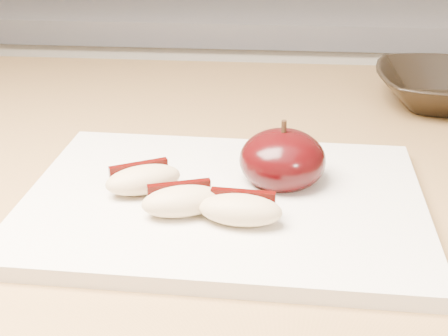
{
  "coord_description": "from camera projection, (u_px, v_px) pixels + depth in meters",
  "views": [
    {
      "loc": [
        0.11,
        -0.08,
        1.16
      ],
      "look_at": [
        0.07,
        0.38,
        0.94
      ],
      "focal_mm": 50.0,
      "sensor_mm": 36.0,
      "label": 1
    }
  ],
  "objects": [
    {
      "name": "bowl",
      "position": [
        447.0,
        88.0,
        0.75
      ],
      "size": [
        0.17,
        0.17,
        0.04
      ],
      "primitive_type": "imported",
      "rotation": [
        0.0,
        0.0,
        -0.03
      ],
      "color": "black",
      "rests_on": "island_counter"
    },
    {
      "name": "apple_half",
      "position": [
        282.0,
        160.0,
        0.54
      ],
      "size": [
        0.08,
        0.08,
        0.06
      ],
      "rotation": [
        0.0,
        0.0,
        -0.06
      ],
      "color": "black",
      "rests_on": "cutting_board"
    },
    {
      "name": "apple_wedge_c",
      "position": [
        241.0,
        209.0,
        0.47
      ],
      "size": [
        0.07,
        0.04,
        0.02
      ],
      "rotation": [
        0.0,
        0.0,
        -0.08
      ],
      "color": "tan",
      "rests_on": "cutting_board"
    },
    {
      "name": "apple_wedge_a",
      "position": [
        143.0,
        179.0,
        0.52
      ],
      "size": [
        0.07,
        0.06,
        0.02
      ],
      "rotation": [
        0.0,
        0.0,
        0.48
      ],
      "color": "tan",
      "rests_on": "cutting_board"
    },
    {
      "name": "back_cabinet",
      "position": [
        227.0,
        195.0,
        1.45
      ],
      "size": [
        2.4,
        0.62,
        0.94
      ],
      "color": "silver",
      "rests_on": "ground"
    },
    {
      "name": "cutting_board",
      "position": [
        224.0,
        202.0,
        0.52
      ],
      "size": [
        0.34,
        0.25,
        0.01
      ],
      "primitive_type": "cube",
      "rotation": [
        0.0,
        0.0,
        -0.03
      ],
      "color": "silver",
      "rests_on": "island_counter"
    },
    {
      "name": "apple_wedge_b",
      "position": [
        182.0,
        200.0,
        0.49
      ],
      "size": [
        0.07,
        0.05,
        0.02
      ],
      "rotation": [
        0.0,
        0.0,
        0.32
      ],
      "color": "tan",
      "rests_on": "cutting_board"
    }
  ]
}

